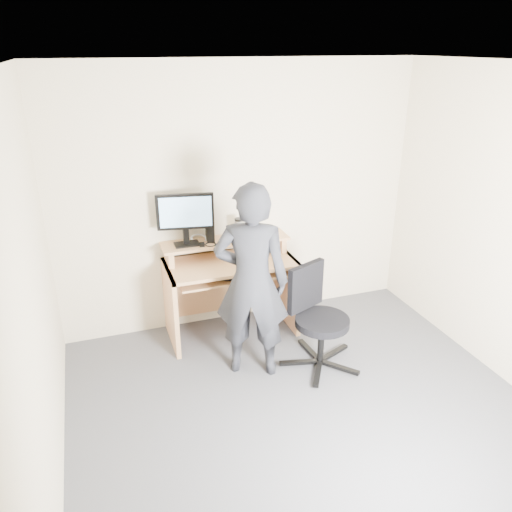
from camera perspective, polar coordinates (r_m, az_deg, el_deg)
ground at (r=3.93m, az=6.57°, el=-18.57°), size 3.50×3.50×0.00m
back_wall at (r=4.77m, az=-1.77°, el=6.60°), size 3.50×0.02×2.50m
ceiling at (r=2.94m, az=8.91°, el=20.80°), size 3.50×3.50×0.02m
desk at (r=4.77m, az=-3.16°, el=-2.48°), size 1.20×0.60×0.91m
monitor at (r=4.49m, az=-8.08°, el=4.68°), size 0.51×0.14×0.48m
external_drive at (r=4.65m, az=-5.30°, el=2.95°), size 0.08×0.14×0.20m
travel_mug at (r=4.67m, az=-1.95°, el=3.02°), size 0.09×0.09×0.18m
smartphone at (r=4.75m, az=-0.38°, el=2.30°), size 0.10×0.14×0.01m
charger at (r=4.54m, az=-6.19°, el=1.30°), size 0.05×0.04×0.03m
headphones at (r=4.71m, az=-6.55°, el=1.97°), size 0.18×0.18×0.06m
keyboard at (r=4.55m, az=-3.75°, el=-2.17°), size 0.49×0.34×0.03m
mouse at (r=4.59m, az=0.59°, el=-0.44°), size 0.11×0.08×0.04m
office_chair at (r=4.31m, az=6.91°, el=-6.61°), size 0.70×0.68×0.88m
person at (r=4.02m, az=-0.52°, el=-3.01°), size 0.72×0.61×1.67m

